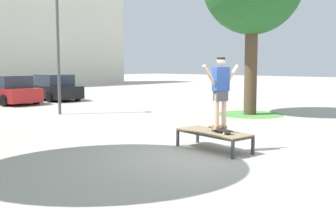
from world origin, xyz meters
The scene contains 8 objects.
ground_plane centered at (0.00, 0.00, 0.00)m, with size 120.00×120.00×0.00m, color #B2AA9E.
skate_box centered at (0.66, 0.19, 0.41)m, with size 1.01×1.99×0.46m.
skateboard centered at (0.63, -0.03, 0.54)m, with size 0.48×0.82×0.09m.
skater centered at (0.63, -0.02, 1.53)m, with size 0.96×0.45×1.69m.
grass_patch_near_right centered at (7.39, 3.21, 0.00)m, with size 2.78×2.78×0.01m, color #519342.
car_red centered at (2.76, 15.09, 0.69)m, with size 1.96×4.22×1.50m.
car_black centered at (5.54, 15.31, 0.69)m, with size 2.18×4.32×1.50m.
light_post centered at (2.02, 9.09, 3.83)m, with size 0.36×0.36×5.83m.
Camera 1 is at (-7.11, -5.44, 2.07)m, focal length 42.58 mm.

